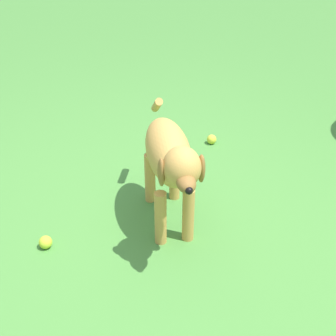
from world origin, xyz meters
TOP-DOWN VIEW (x-y plane):
  - ground at (0.00, 0.00)m, footprint 14.00×14.00m
  - dog at (0.08, -0.17)m, footprint 0.37×0.89m
  - tennis_ball_0 at (-0.13, -1.07)m, footprint 0.07×0.07m
  - tennis_ball_1 at (0.68, 0.07)m, footprint 0.07×0.07m

SIDE VIEW (x-z plane):
  - ground at x=0.00m, z-range 0.00..0.00m
  - tennis_ball_0 at x=-0.13m, z-range 0.00..0.07m
  - tennis_ball_1 at x=0.68m, z-range 0.00..0.07m
  - dog at x=0.08m, z-range 0.10..0.72m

